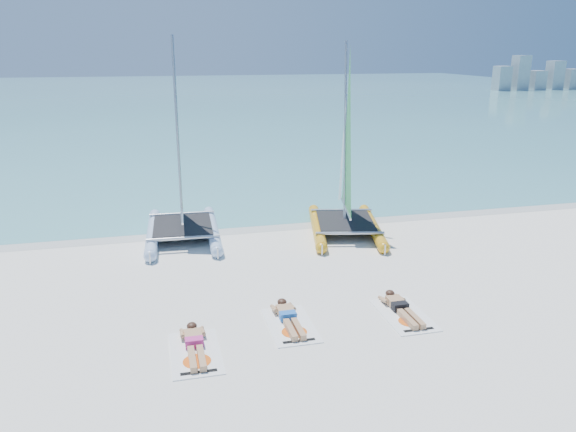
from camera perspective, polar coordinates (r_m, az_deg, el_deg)
name	(u,v)px	position (r m, az deg, el deg)	size (l,w,h in m)	color
ground	(277,292)	(14.39, -1.12, -7.68)	(140.00, 140.00, 0.00)	silver
sea	(170,96)	(76.08, -11.90, 11.83)	(140.00, 115.00, 0.01)	#7BCCCD
wet_sand_strip	(242,227)	(19.44, -4.71, -1.15)	(140.00, 1.40, 0.01)	silver
distant_skyline	(536,77)	(93.87, 23.86, 12.83)	(14.00, 2.00, 5.00)	#A0A6B0
catamaran_blue	(180,178)	(18.32, -10.92, 3.84)	(2.53, 4.92, 6.58)	silver
catamaran_yellow	(345,170)	(18.94, 5.82, 4.64)	(3.24, 5.16, 6.40)	gold
towel_a	(195,353)	(11.85, -9.38, -13.55)	(1.00, 1.85, 0.02)	white
sunbather_a	(194,343)	(11.96, -9.49, -12.64)	(0.37, 1.73, 0.26)	tan
towel_b	(290,325)	(12.74, 0.24, -11.02)	(1.00, 1.85, 0.02)	white
sunbather_b	(288,317)	(12.86, 0.03, -10.20)	(0.37, 1.73, 0.26)	tan
towel_c	(404,315)	(13.45, 11.70, -9.82)	(1.00, 1.85, 0.02)	white
sunbather_c	(401,307)	(13.56, 11.38, -9.07)	(0.37, 1.73, 0.26)	tan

